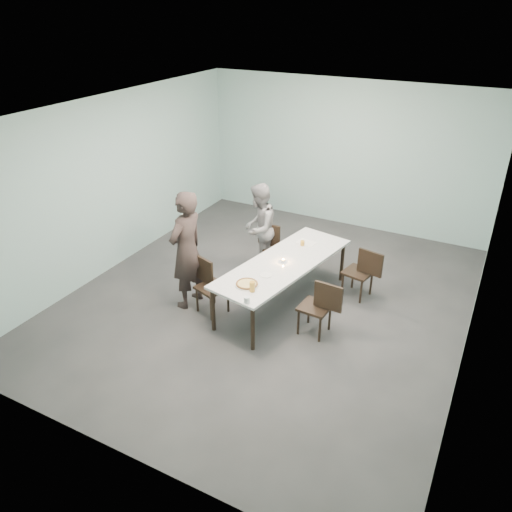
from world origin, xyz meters
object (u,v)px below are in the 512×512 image
at_px(chair_near_left, 209,282).
at_px(chair_far_left, 274,244).
at_px(side_plate, 266,275).
at_px(diner_far, 259,228).
at_px(chair_near_right, 320,305).
at_px(table, 283,265).
at_px(tealight, 283,261).
at_px(chair_far_right, 363,270).
at_px(water_tumbler, 247,300).
at_px(pizza, 247,284).
at_px(amber_tumbler, 302,243).
at_px(beer_glass, 252,287).
at_px(diner_near, 187,250).

height_order(chair_near_left, chair_far_left, same).
bearing_deg(side_plate, diner_far, 120.98).
height_order(chair_near_left, chair_near_right, same).
relative_size(table, tealight, 48.63).
distance_m(chair_far_right, water_tumbler, 2.28).
bearing_deg(water_tumbler, pizza, 118.42).
relative_size(tealight, amber_tumbler, 0.70).
distance_m(tealight, amber_tumbler, 0.68).
distance_m(chair_far_left, chair_far_right, 1.66).
xyz_separation_m(chair_near_right, chair_far_right, (0.24, 1.26, 0.00)).
height_order(table, beer_glass, beer_glass).
bearing_deg(diner_near, amber_tumbler, 140.24).
xyz_separation_m(chair_near_left, pizza, (0.77, -0.18, 0.27)).
height_order(diner_far, pizza, diner_far).
bearing_deg(chair_far_left, amber_tumbler, -21.46).
bearing_deg(amber_tumbler, water_tumbler, -89.65).
bearing_deg(chair_far_right, beer_glass, 69.96).
distance_m(side_plate, amber_tumbler, 1.16).
relative_size(chair_near_left, diner_far, 0.55).
height_order(diner_far, tealight, diner_far).
bearing_deg(table, chair_near_left, -143.39).
xyz_separation_m(table, diner_far, (-0.88, 0.87, 0.10)).
distance_m(diner_far, water_tumbler, 2.34).
xyz_separation_m(chair_far_left, water_tumbler, (0.65, -2.20, 0.29)).
xyz_separation_m(side_plate, water_tumbler, (0.10, -0.78, 0.04)).
bearing_deg(table, water_tumbler, -87.88).
height_order(chair_far_right, beer_glass, beer_glass).
bearing_deg(chair_far_right, water_tumbler, 75.29).
bearing_deg(pizza, diner_far, 112.02).
height_order(pizza, amber_tumbler, amber_tumbler).
bearing_deg(pizza, chair_far_right, 53.04).
xyz_separation_m(diner_far, amber_tumbler, (0.91, -0.21, -0.00)).
bearing_deg(water_tumbler, side_plate, 97.32).
bearing_deg(beer_glass, water_tumbler, -76.24).
relative_size(side_plate, amber_tumbler, 2.25).
xyz_separation_m(pizza, water_tumbler, (0.22, -0.40, 0.03)).
relative_size(chair_far_right, tealight, 15.54).
xyz_separation_m(diner_far, pizza, (0.71, -1.75, -0.02)).
relative_size(chair_near_left, pizza, 2.56).
bearing_deg(chair_far_left, chair_far_right, -4.48).
height_order(table, amber_tumbler, amber_tumbler).
bearing_deg(table, chair_far_left, 122.66).
bearing_deg(chair_near_right, chair_near_left, 10.44).
relative_size(chair_near_left, beer_glass, 5.80).
xyz_separation_m(pizza, tealight, (0.17, 0.86, 0.00)).
relative_size(chair_near_left, chair_far_left, 1.00).
height_order(chair_near_left, amber_tumbler, chair_near_left).
bearing_deg(tealight, water_tumbler, -87.71).
distance_m(table, chair_near_right, 0.97).
bearing_deg(chair_near_right, chair_far_left, -41.38).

